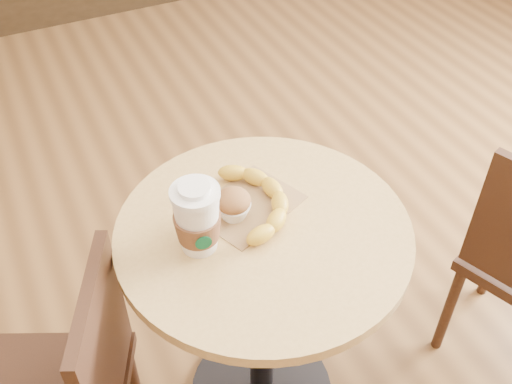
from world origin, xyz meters
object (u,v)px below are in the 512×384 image
coffee_cup (197,220)px  muffin (233,204)px  banana (258,198)px  cafe_table (263,287)px

coffee_cup → muffin: 0.13m
muffin → banana: muffin is taller
coffee_cup → muffin: size_ratio=2.13×
coffee_cup → banana: (0.18, 0.06, -0.06)m
cafe_table → banana: size_ratio=2.51×
coffee_cup → muffin: bearing=33.7°
coffee_cup → cafe_table: bearing=3.4°
cafe_table → banana: bearing=73.7°
cafe_table → muffin: 0.27m
coffee_cup → banana: size_ratio=0.60×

